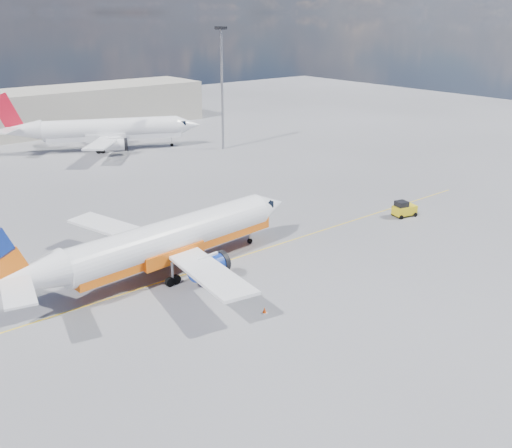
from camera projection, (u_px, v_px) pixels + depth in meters
ground at (257, 268)px, 51.83m from camera, size 240.00×240.00×0.00m
taxi_line at (237, 258)px, 54.01m from camera, size 70.00×0.15×0.01m
terminal_main at (28, 113)px, 107.97m from camera, size 70.00×14.00×8.00m
main_jet at (164, 241)px, 49.57m from camera, size 31.13×24.54×9.44m
second_jet at (105, 130)px, 95.27m from camera, size 32.57×24.48×10.08m
gse_tug at (404, 209)px, 64.70m from camera, size 2.87×2.13×1.86m
traffic_cone at (264, 310)px, 43.99m from camera, size 0.36×0.36×0.51m
floodlight_mast at (222, 78)px, 93.12m from camera, size 1.44×1.44×19.78m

